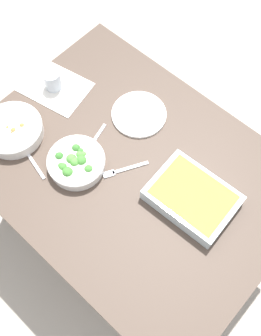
{
  "coord_description": "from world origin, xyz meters",
  "views": [
    {
      "loc": [
        -0.44,
        0.48,
        2.09
      ],
      "look_at": [
        0.0,
        0.0,
        0.74
      ],
      "focal_mm": 42.66,
      "sensor_mm": 36.0,
      "label": 1
    }
  ],
  "objects_px": {
    "spoon_by_broccoli": "(90,146)",
    "spoon_spare": "(62,91)",
    "stew_bowl": "(12,130)",
    "baking_dish": "(192,197)",
    "side_plate": "(139,114)",
    "broccoli_bowl": "(76,162)",
    "spoon_by_stew": "(30,156)",
    "fork_on_table": "(122,170)",
    "drink_cup": "(53,81)"
  },
  "relations": [
    {
      "from": "side_plate",
      "to": "spoon_spare",
      "type": "distance_m",
      "value": 0.34
    },
    {
      "from": "spoon_spare",
      "to": "stew_bowl",
      "type": "bearing_deg",
      "value": 92.17
    },
    {
      "from": "stew_bowl",
      "to": "broccoli_bowl",
      "type": "height_order",
      "value": "broccoli_bowl"
    },
    {
      "from": "spoon_by_stew",
      "to": "spoon_spare",
      "type": "bearing_deg",
      "value": -65.99
    },
    {
      "from": "stew_bowl",
      "to": "spoon_by_stew",
      "type": "height_order",
      "value": "stew_bowl"
    },
    {
      "from": "baking_dish",
      "to": "fork_on_table",
      "type": "xyz_separation_m",
      "value": [
        0.27,
        0.08,
        -0.03
      ]
    },
    {
      "from": "drink_cup",
      "to": "spoon_by_broccoli",
      "type": "height_order",
      "value": "drink_cup"
    },
    {
      "from": "stew_bowl",
      "to": "side_plate",
      "type": "xyz_separation_m",
      "value": [
        -0.3,
        -0.39,
        -0.03
      ]
    },
    {
      "from": "stew_bowl",
      "to": "baking_dish",
      "type": "relative_size",
      "value": 0.77
    },
    {
      "from": "baking_dish",
      "to": "spoon_by_broccoli",
      "type": "distance_m",
      "value": 0.44
    },
    {
      "from": "spoon_by_stew",
      "to": "side_plate",
      "type": "bearing_deg",
      "value": -113.18
    },
    {
      "from": "baking_dish",
      "to": "side_plate",
      "type": "distance_m",
      "value": 0.41
    },
    {
      "from": "baking_dish",
      "to": "side_plate",
      "type": "xyz_separation_m",
      "value": [
        0.38,
        -0.15,
        -0.03
      ]
    },
    {
      "from": "drink_cup",
      "to": "spoon_by_broccoli",
      "type": "bearing_deg",
      "value": 162.1
    },
    {
      "from": "broccoli_bowl",
      "to": "fork_on_table",
      "type": "distance_m",
      "value": 0.17
    },
    {
      "from": "stew_bowl",
      "to": "side_plate",
      "type": "height_order",
      "value": "stew_bowl"
    },
    {
      "from": "baking_dish",
      "to": "spoon_by_stew",
      "type": "distance_m",
      "value": 0.63
    },
    {
      "from": "side_plate",
      "to": "spoon_by_stew",
      "type": "distance_m",
      "value": 0.46
    },
    {
      "from": "broccoli_bowl",
      "to": "spoon_by_broccoli",
      "type": "height_order",
      "value": "broccoli_bowl"
    },
    {
      "from": "spoon_by_stew",
      "to": "fork_on_table",
      "type": "distance_m",
      "value": 0.36
    },
    {
      "from": "spoon_spare",
      "to": "fork_on_table",
      "type": "distance_m",
      "value": 0.44
    },
    {
      "from": "stew_bowl",
      "to": "side_plate",
      "type": "bearing_deg",
      "value": -127.41
    },
    {
      "from": "drink_cup",
      "to": "spoon_by_broccoli",
      "type": "xyz_separation_m",
      "value": [
        -0.31,
        0.1,
        -0.03
      ]
    },
    {
      "from": "drink_cup",
      "to": "stew_bowl",
      "type": "bearing_deg",
      "value": 101.44
    },
    {
      "from": "drink_cup",
      "to": "spoon_by_broccoli",
      "type": "relative_size",
      "value": 0.49
    },
    {
      "from": "baking_dish",
      "to": "fork_on_table",
      "type": "distance_m",
      "value": 0.28
    },
    {
      "from": "spoon_by_stew",
      "to": "fork_on_table",
      "type": "relative_size",
      "value": 1.07
    },
    {
      "from": "drink_cup",
      "to": "spoon_spare",
      "type": "relative_size",
      "value": 0.48
    },
    {
      "from": "broccoli_bowl",
      "to": "side_plate",
      "type": "xyz_separation_m",
      "value": [
        -0.02,
        -0.33,
        -0.03
      ]
    },
    {
      "from": "stew_bowl",
      "to": "baking_dish",
      "type": "xyz_separation_m",
      "value": [
        -0.69,
        -0.25,
        0.0
      ]
    },
    {
      "from": "drink_cup",
      "to": "spoon_by_broccoli",
      "type": "distance_m",
      "value": 0.33
    },
    {
      "from": "spoon_by_stew",
      "to": "broccoli_bowl",
      "type": "bearing_deg",
      "value": -149.44
    },
    {
      "from": "drink_cup",
      "to": "side_plate",
      "type": "xyz_separation_m",
      "value": [
        -0.35,
        -0.13,
        -0.03
      ]
    },
    {
      "from": "side_plate",
      "to": "spoon_by_broccoli",
      "type": "bearing_deg",
      "value": 79.88
    },
    {
      "from": "broccoli_bowl",
      "to": "fork_on_table",
      "type": "relative_size",
      "value": 1.33
    },
    {
      "from": "side_plate",
      "to": "stew_bowl",
      "type": "bearing_deg",
      "value": 52.59
    },
    {
      "from": "broccoli_bowl",
      "to": "spoon_by_stew",
      "type": "distance_m",
      "value": 0.19
    },
    {
      "from": "spoon_spare",
      "to": "fork_on_table",
      "type": "bearing_deg",
      "value": 167.07
    },
    {
      "from": "spoon_by_stew",
      "to": "spoon_by_broccoli",
      "type": "bearing_deg",
      "value": -126.5
    },
    {
      "from": "stew_bowl",
      "to": "drink_cup",
      "type": "distance_m",
      "value": 0.27
    },
    {
      "from": "stew_bowl",
      "to": "fork_on_table",
      "type": "relative_size",
      "value": 1.46
    },
    {
      "from": "stew_bowl",
      "to": "broccoli_bowl",
      "type": "xyz_separation_m",
      "value": [
        -0.28,
        -0.07,
        -0.0
      ]
    },
    {
      "from": "spoon_by_broccoli",
      "to": "spoon_spare",
      "type": "relative_size",
      "value": 0.99
    },
    {
      "from": "broccoli_bowl",
      "to": "spoon_spare",
      "type": "distance_m",
      "value": 0.35
    },
    {
      "from": "spoon_by_broccoli",
      "to": "spoon_spare",
      "type": "xyz_separation_m",
      "value": [
        0.27,
        -0.11,
        0.0
      ]
    },
    {
      "from": "baking_dish",
      "to": "spoon_spare",
      "type": "bearing_deg",
      "value": -1.61
    },
    {
      "from": "broccoli_bowl",
      "to": "spoon_by_broccoli",
      "type": "xyz_separation_m",
      "value": [
        0.02,
        -0.09,
        -0.03
      ]
    },
    {
      "from": "broccoli_bowl",
      "to": "spoon_by_broccoli",
      "type": "distance_m",
      "value": 0.1
    },
    {
      "from": "broccoli_bowl",
      "to": "spoon_spare",
      "type": "relative_size",
      "value": 1.23
    },
    {
      "from": "broccoli_bowl",
      "to": "baking_dish",
      "type": "height_order",
      "value": "broccoli_bowl"
    }
  ]
}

